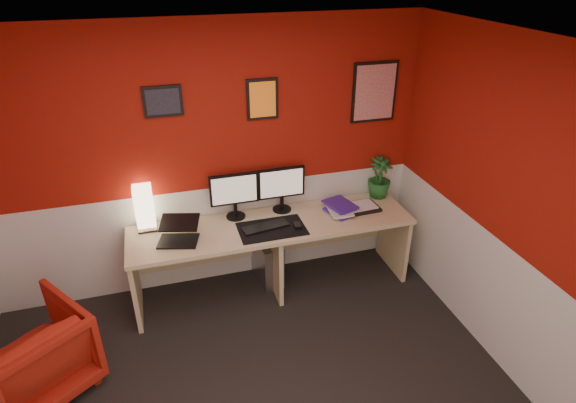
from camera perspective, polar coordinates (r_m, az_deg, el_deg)
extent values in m
cube|color=white|center=(2.28, -6.16, 16.57)|extent=(4.00, 3.50, 0.01)
cube|color=#9B1408|center=(4.32, -9.75, 4.55)|extent=(4.00, 0.01, 2.50)
cube|color=#9B1408|center=(3.68, 27.28, -2.85)|extent=(0.01, 3.50, 2.50)
cube|color=silver|center=(4.66, -9.00, -3.93)|extent=(4.00, 0.01, 1.00)
cube|color=silver|center=(4.08, 24.89, -11.96)|extent=(0.01, 3.50, 1.00)
cube|color=#D2BB87|center=(4.53, -1.80, -6.65)|extent=(2.60, 0.65, 0.73)
cube|color=#FFE5B2|center=(4.34, -16.91, -0.90)|extent=(0.16, 0.16, 0.40)
cube|color=black|center=(4.12, -13.24, -3.51)|extent=(0.38, 0.31, 0.22)
cube|color=black|center=(4.33, -6.51, 1.46)|extent=(0.45, 0.06, 0.58)
cube|color=black|center=(4.42, -0.76, 2.27)|extent=(0.45, 0.06, 0.58)
cube|color=black|center=(4.25, -1.96, -3.31)|extent=(0.60, 0.38, 0.01)
cube|color=black|center=(4.26, -2.74, -3.05)|extent=(0.44, 0.20, 0.02)
cube|color=black|center=(4.26, 1.15, -2.92)|extent=(0.07, 0.11, 0.03)
imported|color=#3F2199|center=(4.46, 5.24, -1.65)|extent=(0.28, 0.32, 0.03)
imported|color=silver|center=(4.47, 4.97, -1.21)|extent=(0.23, 0.30, 0.02)
imported|color=#3F2199|center=(4.47, 5.14, -0.80)|extent=(0.30, 0.36, 0.03)
cube|color=black|center=(4.62, 8.66, -0.73)|extent=(0.36, 0.27, 0.03)
imported|color=#19591E|center=(4.80, 11.00, 2.88)|extent=(0.24, 0.24, 0.42)
cube|color=#99999E|center=(4.74, -2.57, -7.02)|extent=(0.25, 0.47, 0.45)
imported|color=#AE2112|center=(4.08, -28.65, -15.93)|extent=(1.03, 1.03, 0.68)
cube|color=black|center=(4.09, -14.87, 11.61)|extent=(0.32, 0.02, 0.26)
cube|color=orange|center=(4.21, -3.11, 12.23)|extent=(0.28, 0.02, 0.36)
cube|color=red|center=(4.57, 10.38, 12.86)|extent=(0.44, 0.02, 0.56)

